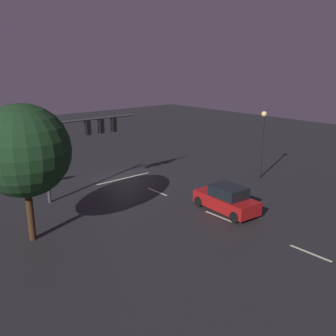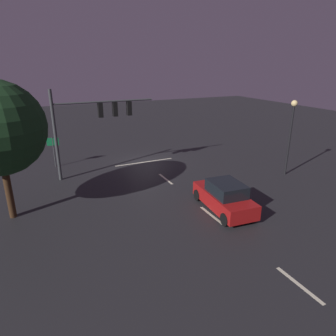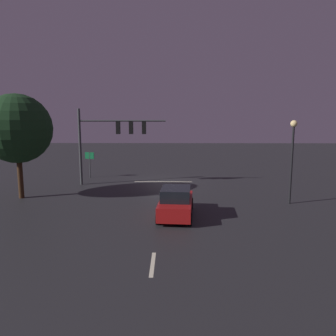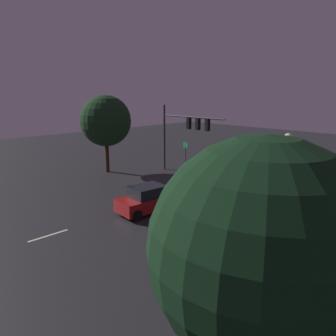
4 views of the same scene
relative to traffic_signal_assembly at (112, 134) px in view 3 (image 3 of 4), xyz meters
name	(u,v)px [view 3 (image 3 of 4)]	position (x,y,z in m)	size (l,w,h in m)	color
ground_plane	(163,182)	(-4.18, -0.92, -4.25)	(80.00, 80.00, 0.00)	#232326
traffic_signal_assembly	(112,134)	(0.00, 0.00, 0.00)	(7.16, 0.47, 6.26)	#383A3D
lane_dash_far	(162,193)	(-4.18, 3.08, -4.24)	(2.20, 0.16, 0.01)	beige
lane_dash_mid	(159,217)	(-4.18, 9.08, -4.24)	(2.20, 0.16, 0.01)	beige
lane_dash_near	(153,264)	(-4.18, 15.08, -4.24)	(2.20, 0.16, 0.01)	beige
stop_bar	(163,182)	(-4.18, -1.18, -4.24)	(5.00, 0.16, 0.01)	beige
car_approaching	(176,203)	(-5.17, 8.79, -3.45)	(2.21, 4.48, 1.70)	maroon
street_lamp_left_kerb	(293,146)	(-12.67, 5.94, -0.48)	(0.44, 0.44, 5.43)	black
route_sign	(90,159)	(2.65, -3.10, -2.51)	(0.88, 0.30, 2.40)	#383A3D
tree_right_near	(17,129)	(5.60, 4.65, 0.59)	(4.71, 4.71, 7.20)	#382314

